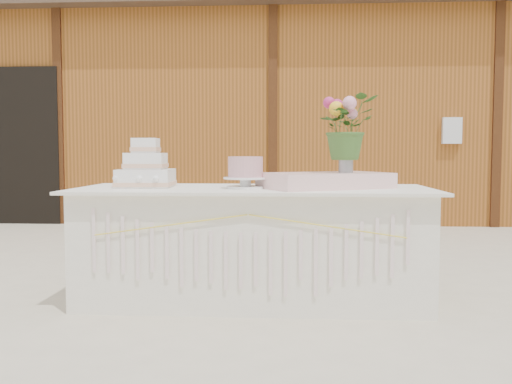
% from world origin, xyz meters
% --- Properties ---
extents(ground, '(80.00, 80.00, 0.00)m').
position_xyz_m(ground, '(0.00, 0.00, 0.00)').
color(ground, beige).
rests_on(ground, ground).
extents(barn, '(12.60, 4.60, 3.30)m').
position_xyz_m(barn, '(-0.01, 5.99, 1.68)').
color(barn, '#98541F').
rests_on(barn, ground).
extents(cake_table, '(2.40, 1.00, 0.77)m').
position_xyz_m(cake_table, '(0.00, -0.00, 0.39)').
color(cake_table, white).
rests_on(cake_table, ground).
extents(wedding_cake, '(0.39, 0.39, 0.34)m').
position_xyz_m(wedding_cake, '(-0.75, 0.03, 0.88)').
color(wedding_cake, white).
rests_on(wedding_cake, cake_table).
extents(pink_cake_stand, '(0.29, 0.29, 0.21)m').
position_xyz_m(pink_cake_stand, '(-0.05, -0.08, 0.89)').
color(pink_cake_stand, white).
rests_on(pink_cake_stand, cake_table).
extents(satin_runner, '(0.95, 0.80, 0.10)m').
position_xyz_m(satin_runner, '(0.49, -0.02, 0.82)').
color(satin_runner, '#FFCECD').
rests_on(satin_runner, cake_table).
extents(flower_vase, '(0.10, 0.10, 0.13)m').
position_xyz_m(flower_vase, '(0.62, 0.03, 0.94)').
color(flower_vase, '#A8A8AD').
rests_on(flower_vase, satin_runner).
extents(bouquet, '(0.52, 0.51, 0.44)m').
position_xyz_m(bouquet, '(0.62, 0.03, 1.23)').
color(bouquet, '#396026').
rests_on(bouquet, flower_vase).
extents(loose_flowers, '(0.22, 0.34, 0.02)m').
position_xyz_m(loose_flowers, '(-0.95, 0.12, 0.78)').
color(loose_flowers, pink).
rests_on(loose_flowers, cake_table).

